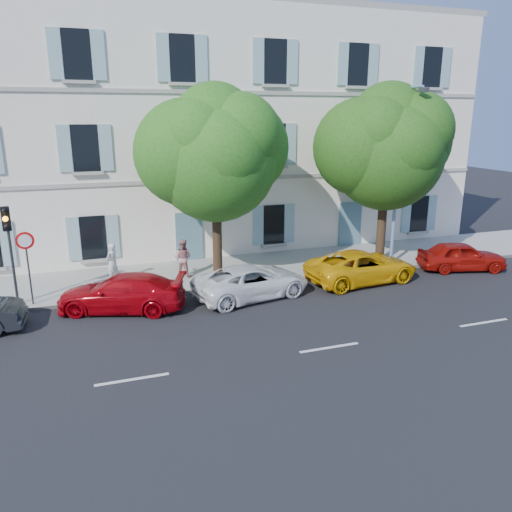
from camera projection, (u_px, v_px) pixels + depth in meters
name	position (u px, v px, depth m)	size (l,w,h in m)	color
ground	(282.00, 304.00, 19.16)	(90.00, 90.00, 0.00)	black
sidewalk	(246.00, 269.00, 23.19)	(36.00, 4.50, 0.15)	#A09E96
kerb	(262.00, 283.00, 21.21)	(36.00, 0.16, 0.16)	#9E998E
building	(213.00, 134.00, 26.81)	(28.00, 7.00, 12.00)	white
car_red_coupe	(122.00, 293.00, 18.35)	(1.89, 4.65, 1.35)	#A0040C
car_white_coupe	(252.00, 281.00, 19.68)	(2.16, 4.68, 1.30)	white
car_yellow_supercar	(362.00, 266.00, 21.52)	(2.28, 4.94, 1.37)	#ECA809
car_red_hatchback	(462.00, 256.00, 23.16)	(1.58, 3.94, 1.34)	#930E09
tree_left	(215.00, 160.00, 20.25)	(5.08, 5.08, 7.88)	#3A2819
tree_right	(387.00, 154.00, 22.75)	(5.19, 5.19, 8.00)	#3A2819
traffic_light	(8.00, 235.00, 17.89)	(0.33, 0.42, 3.72)	#383A3D
road_sign	(27.00, 253.00, 18.14)	(0.64, 0.12, 2.78)	#383A3D
street_lamp	(400.00, 168.00, 22.48)	(0.27, 1.71, 8.02)	#7293BF
pedestrian_a	(112.00, 263.00, 21.03)	(0.61, 0.40, 1.67)	silver
pedestrian_b	(183.00, 258.00, 21.71)	(0.81, 0.63, 1.68)	#B97677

